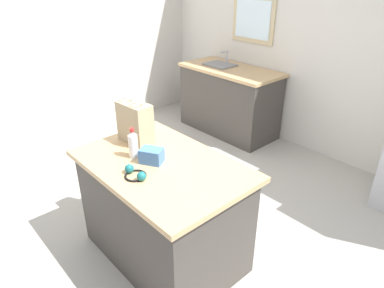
# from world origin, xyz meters

# --- Properties ---
(ground) EXTENTS (6.49, 6.49, 0.00)m
(ground) POSITION_xyz_m (0.00, 0.00, 0.00)
(ground) COLOR #ADA89E
(back_wall) EXTENTS (5.41, 0.13, 2.70)m
(back_wall) POSITION_xyz_m (-0.02, 2.21, 1.35)
(back_wall) COLOR silver
(back_wall) RESTS_ON ground
(left_wall) EXTENTS (0.10, 4.43, 2.70)m
(left_wall) POSITION_xyz_m (-2.71, 0.00, 1.35)
(left_wall) COLOR silver
(left_wall) RESTS_ON ground
(kitchen_island) EXTENTS (1.30, 0.86, 0.87)m
(kitchen_island) POSITION_xyz_m (0.08, -0.38, 0.44)
(kitchen_island) COLOR #423D38
(kitchen_island) RESTS_ON ground
(sink_counter) EXTENTS (1.40, 0.68, 1.11)m
(sink_counter) POSITION_xyz_m (-1.24, 1.81, 0.47)
(sink_counter) COLOR #423D38
(sink_counter) RESTS_ON ground
(shopping_bag) EXTENTS (0.30, 0.17, 0.37)m
(shopping_bag) POSITION_xyz_m (-0.33, -0.32, 1.03)
(shopping_bag) COLOR tan
(shopping_bag) RESTS_ON kitchen_island
(small_box) EXTENTS (0.19, 0.18, 0.11)m
(small_box) POSITION_xyz_m (0.03, -0.43, 0.92)
(small_box) COLOR #4775B7
(small_box) RESTS_ON kitchen_island
(bottle) EXTENTS (0.07, 0.07, 0.23)m
(bottle) POSITION_xyz_m (-0.12, -0.48, 0.97)
(bottle) COLOR white
(bottle) RESTS_ON kitchen_island
(ear_defenders) EXTENTS (0.20, 0.16, 0.06)m
(ear_defenders) POSITION_xyz_m (0.11, -0.62, 0.89)
(ear_defenders) COLOR black
(ear_defenders) RESTS_ON kitchen_island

